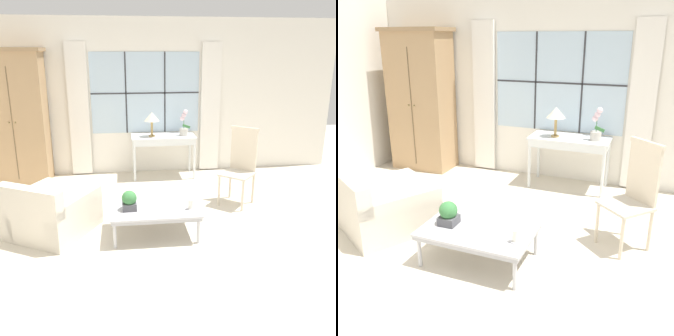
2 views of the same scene
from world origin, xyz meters
The scene contains 11 objects.
ground_plane centered at (0.00, 0.00, 0.00)m, with size 14.00×14.00×0.00m, color beige.
wall_back_windowed centered at (0.00, 3.02, 1.39)m, with size 7.20×0.14×2.80m.
armoire centered at (-2.22, 2.67, 1.15)m, with size 1.06×0.62×2.28m.
console_table centered at (0.29, 2.67, 0.68)m, with size 1.15×0.54×0.76m.
table_lamp centered at (0.08, 2.62, 1.11)m, with size 0.27×0.27×0.44m.
potted_orchid centered at (0.66, 2.64, 0.94)m, with size 0.20×0.15×0.47m.
armchair_upholstered centered at (-1.37, 0.58, 0.25)m, with size 1.22×1.25×0.73m.
side_chair_wooden centered at (1.29, 1.27, 0.64)m, with size 0.62×0.62×1.15m.
coffee_table centered at (-0.08, 0.38, 0.33)m, with size 1.09×0.72×0.36m.
potted_plant_small centered at (-0.39, 0.34, 0.48)m, with size 0.18×0.18×0.24m.
pillar_candle centered at (0.35, 0.26, 0.42)m, with size 0.09×0.09×0.14m.
Camera 1 is at (-0.45, -3.91, 2.22)m, focal length 40.00 mm.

